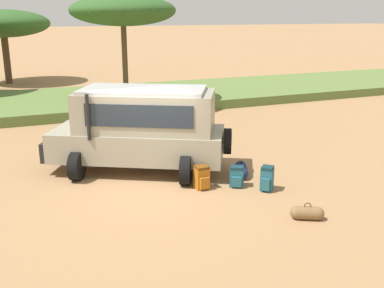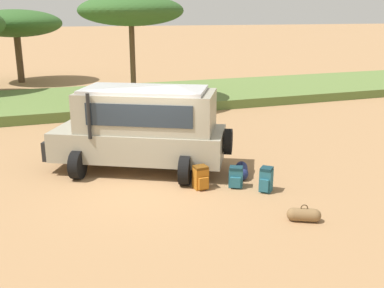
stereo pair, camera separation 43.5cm
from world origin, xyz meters
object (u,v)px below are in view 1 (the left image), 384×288
object	(u,v)px
backpack_near_rear_wheel	(267,179)
acacia_tree_right_mid	(3,24)
backpack_beside_front_wheel	(202,178)
duffel_bag_low_black_case	(241,170)
backpack_cluster_center	(237,177)
safari_vehicle	(141,128)
acacia_tree_far_right	(123,11)
duffel_bag_soft_canvas	(307,213)

from	to	relation	value
backpack_near_rear_wheel	acacia_tree_right_mid	xyz separation A→B (m)	(-5.84, 22.75, 3.50)
backpack_beside_front_wheel	duffel_bag_low_black_case	distance (m)	1.50
backpack_beside_front_wheel	backpack_cluster_center	bearing A→B (deg)	-13.82
safari_vehicle	backpack_beside_front_wheel	size ratio (longest dim) A/B	8.53
acacia_tree_far_right	duffel_bag_soft_canvas	bearing A→B (deg)	-87.20
safari_vehicle	backpack_beside_front_wheel	bearing A→B (deg)	-62.14
safari_vehicle	acacia_tree_right_mid	size ratio (longest dim) A/B	0.90
backpack_beside_front_wheel	duffel_bag_soft_canvas	world-z (taller)	backpack_beside_front_wheel
duffel_bag_soft_canvas	backpack_beside_front_wheel	bearing A→B (deg)	119.03
backpack_beside_front_wheel	duffel_bag_low_black_case	world-z (taller)	backpack_beside_front_wheel
safari_vehicle	backpack_beside_front_wheel	distance (m)	2.44
backpack_near_rear_wheel	duffel_bag_low_black_case	distance (m)	1.23
backpack_cluster_center	backpack_near_rear_wheel	bearing A→B (deg)	-42.13
backpack_cluster_center	acacia_tree_right_mid	size ratio (longest dim) A/B	0.10
acacia_tree_right_mid	acacia_tree_far_right	xyz separation A→B (m)	(5.11, -11.13, 0.74)
backpack_beside_front_wheel	duffel_bag_soft_canvas	xyz separation A→B (m)	(1.44, -2.60, -0.15)
safari_vehicle	duffel_bag_low_black_case	xyz separation A→B (m)	(2.47, -1.52, -1.12)
safari_vehicle	backpack_near_rear_wheel	world-z (taller)	safari_vehicle
backpack_beside_front_wheel	acacia_tree_far_right	world-z (taller)	acacia_tree_far_right
backpack_near_rear_wheel	acacia_tree_far_right	distance (m)	12.40
acacia_tree_right_mid	duffel_bag_soft_canvas	bearing A→B (deg)	-76.79
duffel_bag_soft_canvas	acacia_tree_right_mid	size ratio (longest dim) A/B	0.12
backpack_cluster_center	duffel_bag_soft_canvas	xyz separation A→B (m)	(0.53, -2.38, -0.12)
backpack_beside_front_wheel	duffel_bag_low_black_case	xyz separation A→B (m)	(1.43, 0.45, -0.13)
backpack_cluster_center	acacia_tree_right_mid	world-z (taller)	acacia_tree_right_mid
safari_vehicle	backpack_cluster_center	world-z (taller)	safari_vehicle
backpack_beside_front_wheel	backpack_cluster_center	xyz separation A→B (m)	(0.91, -0.22, -0.03)
safari_vehicle	backpack_near_rear_wheel	distance (m)	3.87
duffel_bag_soft_canvas	acacia_tree_far_right	size ratio (longest dim) A/B	0.13
duffel_bag_low_black_case	acacia_tree_right_mid	xyz separation A→B (m)	(-5.75, 21.53, 3.65)
duffel_bag_soft_canvas	acacia_tree_far_right	bearing A→B (deg)	92.80
backpack_cluster_center	backpack_near_rear_wheel	world-z (taller)	backpack_near_rear_wheel
acacia_tree_right_mid	duffel_bag_low_black_case	bearing A→B (deg)	-75.04
safari_vehicle	duffel_bag_soft_canvas	distance (m)	5.33
acacia_tree_right_mid	safari_vehicle	bearing A→B (deg)	-80.68
safari_vehicle	duffel_bag_low_black_case	bearing A→B (deg)	-31.58
safari_vehicle	backpack_cluster_center	distance (m)	3.11
backpack_near_rear_wheel	duffel_bag_soft_canvas	bearing A→B (deg)	-92.23
duffel_bag_low_black_case	acacia_tree_right_mid	distance (m)	22.58
backpack_near_rear_wheel	duffel_bag_low_black_case	bearing A→B (deg)	94.08
duffel_bag_low_black_case	acacia_tree_far_right	distance (m)	11.31
backpack_near_rear_wheel	duffel_bag_low_black_case	xyz separation A→B (m)	(-0.09, 1.22, -0.14)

